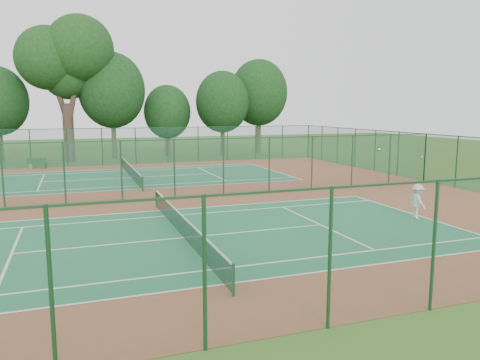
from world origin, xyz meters
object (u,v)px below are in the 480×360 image
at_px(big_tree, 66,58).
at_px(trash_bin, 31,164).
at_px(bench, 37,163).
at_px(player_near, 417,201).

bearing_deg(big_tree, trash_bin, -122.19).
bearing_deg(bench, trash_bin, 170.84).
xyz_separation_m(trash_bin, big_tree, (3.36, 5.34, 9.73)).
bearing_deg(big_tree, bench, -116.88).
xyz_separation_m(trash_bin, bench, (0.54, -0.24, 0.08)).
bearing_deg(bench, big_tree, 77.68).
bearing_deg(trash_bin, player_near, -54.61).
bearing_deg(trash_bin, bench, -23.72).
relative_size(trash_bin, big_tree, 0.06).
bearing_deg(trash_bin, big_tree, 57.81).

